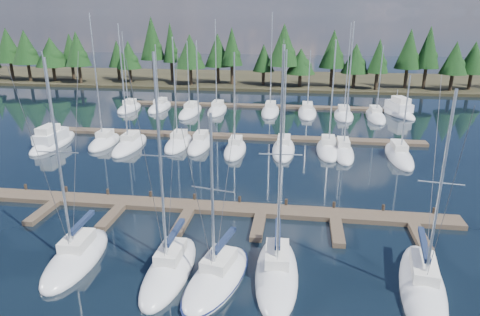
# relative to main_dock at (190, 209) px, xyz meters

# --- Properties ---
(ground) EXTENTS (260.00, 260.00, 0.00)m
(ground) POSITION_rel_main_dock_xyz_m (0.00, 12.64, -0.20)
(ground) COLOR black
(ground) RESTS_ON ground
(far_shore) EXTENTS (220.00, 30.00, 0.60)m
(far_shore) POSITION_rel_main_dock_xyz_m (0.00, 72.64, 0.10)
(far_shore) COLOR #322D1B
(far_shore) RESTS_ON ground
(main_dock) EXTENTS (44.00, 6.13, 0.90)m
(main_dock) POSITION_rel_main_dock_xyz_m (0.00, 0.00, 0.00)
(main_dock) COLOR brown
(main_dock) RESTS_ON ground
(back_docks) EXTENTS (50.00, 21.80, 0.40)m
(back_docks) POSITION_rel_main_dock_xyz_m (0.00, 32.23, -0.00)
(back_docks) COLOR brown
(back_docks) RESTS_ON ground
(front_sailboat_2) EXTENTS (3.13, 7.91, 14.33)m
(front_sailboat_2) POSITION_rel_main_dock_xyz_m (-5.69, -8.47, 0.09)
(front_sailboat_2) COLOR silver
(front_sailboat_2) RESTS_ON ground
(front_sailboat_3) EXTENTS (2.86, 8.29, 14.77)m
(front_sailboat_3) POSITION_rel_main_dock_xyz_m (0.96, -8.99, 0.10)
(front_sailboat_3) COLOR silver
(front_sailboat_3) RESTS_ON ground
(front_sailboat_4) EXTENTS (4.65, 8.43, 11.66)m
(front_sailboat_4) POSITION_rel_main_dock_xyz_m (4.13, -9.44, 0.07)
(front_sailboat_4) COLOR silver
(front_sailboat_4) RESTS_ON ground
(front_sailboat_5) EXTENTS (3.11, 9.24, 15.16)m
(front_sailboat_5) POSITION_rel_main_dock_xyz_m (7.78, -8.33, 0.09)
(front_sailboat_5) COLOR silver
(front_sailboat_5) RESTS_ON ground
(front_sailboat_6) EXTENTS (4.09, 10.30, 13.12)m
(front_sailboat_6) POSITION_rel_main_dock_xyz_m (16.57, -8.59, 0.08)
(front_sailboat_6) COLOR silver
(front_sailboat_6) RESTS_ON ground
(back_sailboat_rows) EXTENTS (45.64, 31.57, 16.84)m
(back_sailboat_rows) POSITION_rel_main_dock_xyz_m (0.34, 27.54, 0.06)
(back_sailboat_rows) COLOR silver
(back_sailboat_rows) RESTS_ON ground
(motor_yacht_left) EXTENTS (3.02, 8.80, 4.38)m
(motor_yacht_left) POSITION_rel_main_dock_xyz_m (-21.84, 15.86, 0.28)
(motor_yacht_left) COLOR silver
(motor_yacht_left) RESTS_ON ground
(motor_yacht_right) EXTENTS (5.69, 10.08, 4.79)m
(motor_yacht_right) POSITION_rel_main_dock_xyz_m (24.97, 40.17, 0.32)
(motor_yacht_right) COLOR silver
(motor_yacht_right) RESTS_ON ground
(tree_line) EXTENTS (185.78, 11.37, 14.51)m
(tree_line) POSITION_rel_main_dock_xyz_m (-2.59, 62.83, 7.24)
(tree_line) COLOR black
(tree_line) RESTS_ON far_shore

